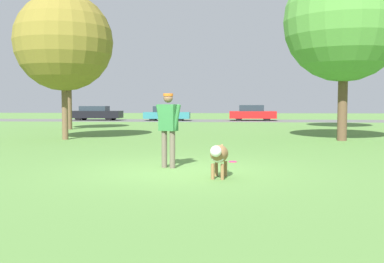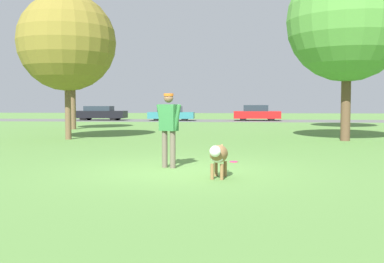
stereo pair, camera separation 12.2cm
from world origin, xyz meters
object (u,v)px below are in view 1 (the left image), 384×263
(tree_far_right, at_px, (344,38))
(parked_car_red, at_px, (252,113))
(tree_near_left, at_px, (64,42))
(person, at_px, (168,124))
(dog, at_px, (219,155))
(tree_near_right, at_px, (344,22))
(parked_car_teal, at_px, (167,114))
(frisbee, at_px, (233,162))
(tree_far_left, at_px, (68,60))
(parked_car_black, at_px, (96,113))

(tree_far_right, distance_m, parked_car_red, 13.74)
(tree_near_left, bearing_deg, person, -55.69)
(dog, distance_m, tree_near_right, 11.59)
(tree_near_right, height_order, parked_car_teal, tree_near_right)
(person, relative_size, frisbee, 8.20)
(frisbee, bearing_deg, tree_near_right, 57.40)
(tree_near_right, relative_size, parked_car_red, 1.78)
(tree_far_left, bearing_deg, frisbee, -56.21)
(frisbee, distance_m, tree_far_left, 17.30)
(dog, distance_m, parked_car_teal, 30.32)
(tree_near_left, relative_size, parked_car_red, 1.50)
(frisbee, distance_m, parked_car_teal, 27.88)
(dog, relative_size, tree_near_right, 0.16)
(dog, relative_size, parked_car_red, 0.28)
(tree_far_right, xyz_separation_m, tree_far_left, (-16.13, -1.96, -1.36))
(frisbee, xyz_separation_m, parked_car_red, (2.05, 27.96, 0.66))
(person, relative_size, parked_car_teal, 0.44)
(person, distance_m, tree_far_right, 19.51)
(person, distance_m, parked_car_teal, 28.78)
(frisbee, height_order, parked_car_teal, parked_car_teal)
(frisbee, bearing_deg, parked_car_black, 113.15)
(tree_far_left, distance_m, parked_car_teal, 14.34)
(person, height_order, tree_near_right, tree_near_right)
(tree_near_left, relative_size, parked_car_teal, 1.52)
(parked_car_black, bearing_deg, frisbee, -66.21)
(person, relative_size, tree_near_left, 0.29)
(person, distance_m, tree_near_left, 10.04)
(tree_far_left, bearing_deg, parked_car_red, 50.77)
(tree_near_left, bearing_deg, parked_car_red, 67.07)
(person, relative_size, dog, 1.54)
(tree_near_right, bearing_deg, tree_far_left, 153.49)
(dog, distance_m, parked_car_red, 30.60)
(parked_car_red, bearing_deg, parked_car_black, -178.19)
(parked_car_black, height_order, parked_car_teal, parked_car_black)
(dog, xyz_separation_m, parked_car_black, (-11.54, 30.27, 0.17))
(dog, height_order, tree_far_right, tree_far_right)
(dog, height_order, parked_car_black, parked_car_black)
(frisbee, xyz_separation_m, parked_car_teal, (-5.40, 27.34, 0.61))
(tree_far_left, xyz_separation_m, parked_car_teal, (3.95, 13.36, -3.41))
(person, relative_size, parked_car_red, 0.43)
(tree_far_right, height_order, tree_near_right, tree_far_right)
(tree_far_left, bearing_deg, tree_near_left, -71.41)
(tree_near_left, distance_m, parked_car_teal, 20.94)
(tree_far_right, bearing_deg, parked_car_black, 147.69)
(tree_near_right, distance_m, tree_far_left, 15.52)
(dog, bearing_deg, tree_near_left, -136.65)
(parked_car_black, height_order, parked_car_red, parked_car_red)
(tree_far_right, xyz_separation_m, tree_near_right, (-2.25, -8.88, -0.60))
(parked_car_black, bearing_deg, tree_far_right, -31.66)
(frisbee, relative_size, parked_car_black, 0.05)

